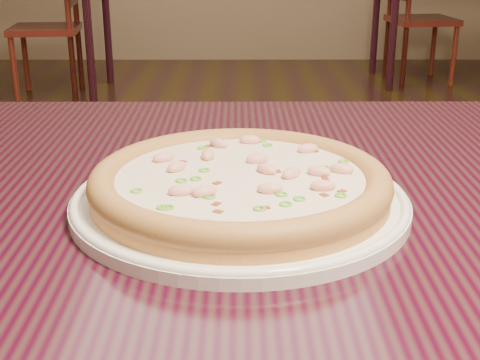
{
  "coord_description": "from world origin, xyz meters",
  "views": [
    {
      "loc": [
        0.07,
        -1.15,
        1.01
      ],
      "look_at": [
        0.08,
        -0.53,
        0.78
      ],
      "focal_mm": 50.0,
      "sensor_mm": 36.0,
      "label": 1
    }
  ],
  "objects_px": {
    "chair_b": "(54,28)",
    "hero_table": "(346,271)",
    "plate": "(240,200)",
    "chair_c": "(415,19)",
    "pizza": "(240,183)"
  },
  "relations": [
    {
      "from": "chair_b",
      "to": "hero_table",
      "type": "bearing_deg",
      "value": -70.51
    },
    {
      "from": "chair_c",
      "to": "chair_b",
      "type": "bearing_deg",
      "value": -169.6
    },
    {
      "from": "chair_b",
      "to": "chair_c",
      "type": "distance_m",
      "value": 2.46
    },
    {
      "from": "plate",
      "to": "pizza",
      "type": "distance_m",
      "value": 0.02
    },
    {
      "from": "pizza",
      "to": "hero_table",
      "type": "bearing_deg",
      "value": 22.57
    },
    {
      "from": "hero_table",
      "to": "pizza",
      "type": "height_order",
      "value": "pizza"
    },
    {
      "from": "hero_table",
      "to": "plate",
      "type": "height_order",
      "value": "plate"
    },
    {
      "from": "hero_table",
      "to": "pizza",
      "type": "relative_size",
      "value": 4.01
    },
    {
      "from": "hero_table",
      "to": "chair_c",
      "type": "xyz_separation_m",
      "value": [
        1.12,
        4.11,
        -0.21
      ]
    },
    {
      "from": "pizza",
      "to": "plate",
      "type": "bearing_deg",
      "value": -128.22
    },
    {
      "from": "hero_table",
      "to": "chair_b",
      "type": "relative_size",
      "value": 1.26
    },
    {
      "from": "pizza",
      "to": "chair_c",
      "type": "bearing_deg",
      "value": 73.39
    },
    {
      "from": "plate",
      "to": "pizza",
      "type": "relative_size",
      "value": 1.12
    },
    {
      "from": "chair_b",
      "to": "chair_c",
      "type": "xyz_separation_m",
      "value": [
        2.42,
        0.44,
        0.0
      ]
    },
    {
      "from": "hero_table",
      "to": "chair_c",
      "type": "bearing_deg",
      "value": 74.75
    }
  ]
}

